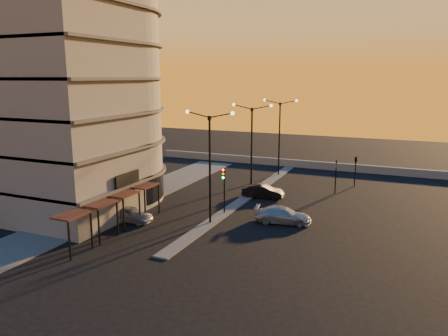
% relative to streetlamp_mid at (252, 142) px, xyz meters
% --- Properties ---
extents(ground, '(120.00, 120.00, 0.00)m').
position_rel_streetlamp_mid_xyz_m(ground, '(0.00, -10.00, -5.59)').
color(ground, black).
rests_on(ground, ground).
extents(sidewalk_west, '(5.00, 40.00, 0.12)m').
position_rel_streetlamp_mid_xyz_m(sidewalk_west, '(-10.50, -6.00, -5.53)').
color(sidewalk_west, '#4F4F4D').
rests_on(sidewalk_west, ground).
extents(median, '(1.20, 36.00, 0.12)m').
position_rel_streetlamp_mid_xyz_m(median, '(0.00, 0.00, -5.53)').
color(median, '#4F4F4D').
rests_on(median, ground).
extents(parapet, '(44.00, 0.50, 1.00)m').
position_rel_streetlamp_mid_xyz_m(parapet, '(2.00, 16.00, -5.09)').
color(parapet, slate).
rests_on(parapet, ground).
extents(building, '(14.35, 17.08, 25.00)m').
position_rel_streetlamp_mid_xyz_m(building, '(-14.00, -9.97, 6.32)').
color(building, slate).
rests_on(building, ground).
extents(streetlamp_near, '(4.32, 0.32, 9.51)m').
position_rel_streetlamp_mid_xyz_m(streetlamp_near, '(0.00, -10.00, 0.00)').
color(streetlamp_near, black).
rests_on(streetlamp_near, ground).
extents(streetlamp_mid, '(4.32, 0.32, 9.51)m').
position_rel_streetlamp_mid_xyz_m(streetlamp_mid, '(0.00, 0.00, 0.00)').
color(streetlamp_mid, black).
rests_on(streetlamp_mid, ground).
extents(streetlamp_far, '(4.32, 0.32, 9.51)m').
position_rel_streetlamp_mid_xyz_m(streetlamp_far, '(0.00, 10.00, 0.00)').
color(streetlamp_far, black).
rests_on(streetlamp_far, ground).
extents(traffic_light_main, '(0.28, 0.44, 4.25)m').
position_rel_streetlamp_mid_xyz_m(traffic_light_main, '(0.00, -7.13, -2.70)').
color(traffic_light_main, black).
rests_on(traffic_light_main, ground).
extents(signal_east_a, '(0.13, 0.16, 3.60)m').
position_rel_streetlamp_mid_xyz_m(signal_east_a, '(8.00, 4.00, -3.66)').
color(signal_east_a, black).
rests_on(signal_east_a, ground).
extents(signal_east_b, '(0.42, 1.99, 3.60)m').
position_rel_streetlamp_mid_xyz_m(signal_east_b, '(9.50, 8.00, -2.49)').
color(signal_east_b, black).
rests_on(signal_east_b, ground).
extents(car_hatchback, '(4.10, 1.85, 1.37)m').
position_rel_streetlamp_mid_xyz_m(car_hatchback, '(-6.50, -12.31, -4.91)').
color(car_hatchback, '#9FA1A6').
rests_on(car_hatchback, ground).
extents(car_sedan, '(4.33, 1.91, 1.38)m').
position_rel_streetlamp_mid_xyz_m(car_sedan, '(1.50, -0.57, -4.90)').
color(car_sedan, black).
rests_on(car_sedan, ground).
extents(car_wagon, '(5.00, 2.73, 1.37)m').
position_rel_streetlamp_mid_xyz_m(car_wagon, '(5.57, -7.37, -4.91)').
color(car_wagon, '#A6AAAD').
rests_on(car_wagon, ground).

